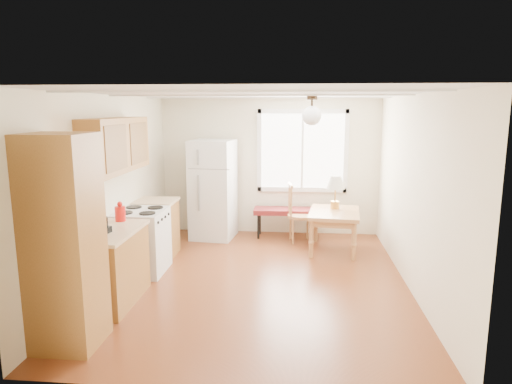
# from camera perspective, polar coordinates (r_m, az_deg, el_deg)

# --- Properties ---
(room_shell) EXTENTS (4.60, 5.60, 2.62)m
(room_shell) POSITION_cam_1_polar(r_m,az_deg,el_deg) (6.01, 0.18, 0.15)
(room_shell) COLOR #542411
(room_shell) RESTS_ON ground
(kitchen_run) EXTENTS (0.65, 3.40, 2.20)m
(kitchen_run) POSITION_cam_1_polar(r_m,az_deg,el_deg) (5.90, -17.29, -4.60)
(kitchen_run) COLOR brown
(kitchen_run) RESTS_ON ground
(window_unit) EXTENTS (1.64, 0.05, 1.51)m
(window_unit) POSITION_cam_1_polar(r_m,az_deg,el_deg) (8.39, 5.82, 5.13)
(window_unit) COLOR white
(window_unit) RESTS_ON room_shell
(pendant_light) EXTENTS (0.26, 0.26, 0.40)m
(pendant_light) POSITION_cam_1_polar(r_m,az_deg,el_deg) (6.29, 6.98, 9.58)
(pendant_light) COLOR black
(pendant_light) RESTS_ON room_shell
(refrigerator) EXTENTS (0.81, 0.81, 1.77)m
(refrigerator) POSITION_cam_1_polar(r_m,az_deg,el_deg) (8.21, -5.39, 0.32)
(refrigerator) COLOR white
(refrigerator) RESTS_ON ground
(bench) EXTENTS (1.16, 0.45, 0.53)m
(bench) POSITION_cam_1_polar(r_m,az_deg,el_deg) (8.27, 3.73, -2.50)
(bench) COLOR maroon
(bench) RESTS_ON ground
(dining_table) EXTENTS (0.91, 1.14, 0.66)m
(dining_table) POSITION_cam_1_polar(r_m,az_deg,el_deg) (7.58, 9.74, -3.14)
(dining_table) COLOR #A16D3E
(dining_table) RESTS_ON ground
(chair) EXTENTS (0.47, 0.46, 1.03)m
(chair) POSITION_cam_1_polar(r_m,az_deg,el_deg) (7.96, 4.91, -2.13)
(chair) COLOR #A16D3E
(chair) RESTS_ON ground
(table_lamp) EXTENTS (0.32, 0.32, 0.55)m
(table_lamp) POSITION_cam_1_polar(r_m,az_deg,el_deg) (7.69, 9.91, 0.87)
(table_lamp) COLOR #C18D3D
(table_lamp) RESTS_ON dining_table
(coffee_maker) EXTENTS (0.20, 0.24, 0.33)m
(coffee_maker) POSITION_cam_1_polar(r_m,az_deg,el_deg) (5.53, -18.92, -3.79)
(coffee_maker) COLOR black
(coffee_maker) RESTS_ON kitchen_run
(kettle) EXTENTS (0.13, 0.13, 0.26)m
(kettle) POSITION_cam_1_polar(r_m,az_deg,el_deg) (6.08, -16.62, -2.53)
(kettle) COLOR red
(kettle) RESTS_ON kitchen_run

